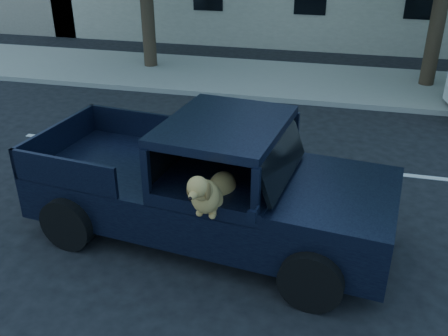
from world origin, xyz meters
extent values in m
plane|color=black|center=(0.00, 0.00, 0.00)|extent=(120.00, 120.00, 0.00)
cube|color=gray|center=(0.00, 9.20, 0.07)|extent=(60.00, 4.00, 0.15)
cylinder|color=#332619|center=(-4.00, 9.60, 2.20)|extent=(0.44, 0.44, 4.40)
cylinder|color=#332619|center=(5.00, 9.60, 2.20)|extent=(0.44, 0.44, 4.40)
cube|color=black|center=(0.61, 0.41, 0.70)|extent=(5.97, 2.90, 0.73)
cube|color=black|center=(2.64, 0.16, 1.15)|extent=(1.92, 2.40, 0.18)
cube|color=black|center=(0.88, 0.38, 1.99)|extent=(1.96, 2.31, 0.13)
cube|color=black|center=(1.77, 0.27, 1.60)|extent=(0.51, 1.92, 0.62)
cube|color=black|center=(1.04, -0.14, 0.91)|extent=(0.68, 0.68, 0.42)
cube|color=black|center=(1.59, -1.10, 1.41)|extent=(0.12, 0.07, 0.18)
camera|label=1|loc=(2.51, -6.30, 4.76)|focal=40.00mm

